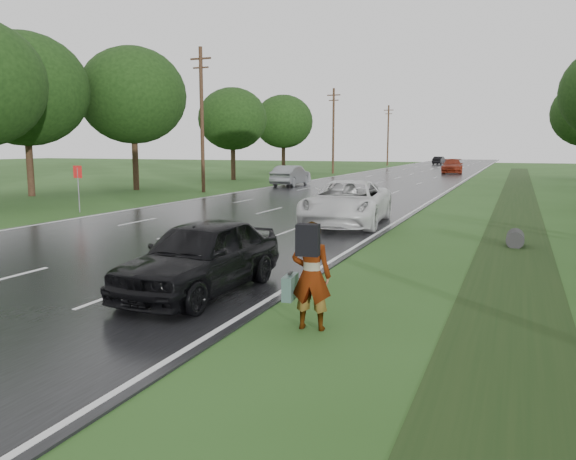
# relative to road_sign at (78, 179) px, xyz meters

# --- Properties ---
(road) EXTENTS (14.00, 180.00, 0.04)m
(road) POSITION_rel_road_sign_xyz_m (8.50, 33.00, -1.62)
(road) COLOR black
(road) RESTS_ON ground
(edge_stripe_east) EXTENTS (0.12, 180.00, 0.01)m
(edge_stripe_east) POSITION_rel_road_sign_xyz_m (15.25, 33.00, -1.60)
(edge_stripe_east) COLOR silver
(edge_stripe_east) RESTS_ON road
(edge_stripe_west) EXTENTS (0.12, 180.00, 0.01)m
(edge_stripe_west) POSITION_rel_road_sign_xyz_m (1.75, 33.00, -1.60)
(edge_stripe_west) COLOR silver
(edge_stripe_west) RESTS_ON road
(center_line) EXTENTS (0.12, 180.00, 0.01)m
(center_line) POSITION_rel_road_sign_xyz_m (8.50, 33.00, -1.60)
(center_line) COLOR silver
(center_line) RESTS_ON road
(drainage_ditch) EXTENTS (2.20, 120.00, 0.56)m
(drainage_ditch) POSITION_rel_road_sign_xyz_m (20.00, 6.71, -1.61)
(drainage_ditch) COLOR #1C3213
(drainage_ditch) RESTS_ON ground
(road_sign) EXTENTS (0.50, 0.06, 2.30)m
(road_sign) POSITION_rel_road_sign_xyz_m (0.00, 0.00, 0.00)
(road_sign) COLOR slate
(road_sign) RESTS_ON ground
(utility_pole_mid) EXTENTS (1.60, 0.26, 10.00)m
(utility_pole_mid) POSITION_rel_road_sign_xyz_m (-0.70, 13.00, 3.55)
(utility_pole_mid) COLOR #382017
(utility_pole_mid) RESTS_ON ground
(utility_pole_far) EXTENTS (1.60, 0.26, 10.00)m
(utility_pole_far) POSITION_rel_road_sign_xyz_m (-0.70, 43.00, 3.55)
(utility_pole_far) COLOR #382017
(utility_pole_far) RESTS_ON ground
(utility_pole_distant) EXTENTS (1.60, 0.26, 10.00)m
(utility_pole_distant) POSITION_rel_road_sign_xyz_m (-0.70, 73.00, 3.55)
(utility_pole_distant) COLOR #382017
(utility_pole_distant) RESTS_ON ground
(tree_west_c) EXTENTS (7.80, 7.80, 10.43)m
(tree_west_c) POSITION_rel_road_sign_xyz_m (-6.50, 13.00, 5.27)
(tree_west_c) COLOR #382017
(tree_west_c) RESTS_ON ground
(tree_west_d) EXTENTS (6.60, 6.60, 8.80)m
(tree_west_d) POSITION_rel_road_sign_xyz_m (-5.70, 27.00, 4.18)
(tree_west_d) COLOR #382017
(tree_west_d) RESTS_ON ground
(tree_west_e) EXTENTS (8.00, 8.00, 10.44)m
(tree_west_e) POSITION_rel_road_sign_xyz_m (-9.50, 6.00, 5.19)
(tree_west_e) COLOR #382017
(tree_west_e) RESTS_ON ground
(tree_west_f) EXTENTS (7.00, 7.00, 9.29)m
(tree_west_f) POSITION_rel_road_sign_xyz_m (-6.30, 41.00, 4.49)
(tree_west_f) COLOR #382017
(tree_west_f) RESTS_ON ground
(pedestrian) EXTENTS (0.93, 0.76, 1.95)m
(pedestrian) POSITION_rel_road_sign_xyz_m (16.68, -12.47, -0.64)
(pedestrian) COLOR #A5998C
(pedestrian) RESTS_ON ground
(white_pickup) EXTENTS (3.55, 6.73, 1.80)m
(white_pickup) POSITION_rel_road_sign_xyz_m (13.50, 0.64, -0.70)
(white_pickup) COLOR silver
(white_pickup) RESTS_ON road
(dark_sedan) EXTENTS (2.08, 4.85, 1.63)m
(dark_sedan) POSITION_rel_road_sign_xyz_m (13.63, -11.09, -0.79)
(dark_sedan) COLOR black
(dark_sedan) RESTS_ON road
(silver_sedan) EXTENTS (1.84, 5.04, 1.65)m
(silver_sedan) POSITION_rel_road_sign_xyz_m (2.70, 21.16, -0.78)
(silver_sedan) COLOR #999CA1
(silver_sedan) RESTS_ON road
(far_car_red) EXTENTS (2.86, 6.06, 1.71)m
(far_car_red) POSITION_rel_road_sign_xyz_m (12.53, 48.48, -0.75)
(far_car_red) COLOR maroon
(far_car_red) RESTS_ON road
(far_car_dark) EXTENTS (1.98, 4.43, 1.41)m
(far_car_dark) POSITION_rel_road_sign_xyz_m (6.82, 80.98, -0.90)
(far_car_dark) COLOR black
(far_car_dark) RESTS_ON road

